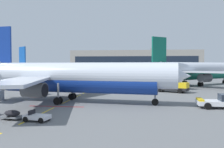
{
  "coord_description": "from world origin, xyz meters",
  "views": [
    {
      "loc": [
        30.05,
        -10.63,
        5.88
      ],
      "look_at": [
        25.14,
        27.82,
        4.37
      ],
      "focal_mm": 39.02,
      "sensor_mm": 36.0,
      "label": 1
    }
  ],
  "objects_px": {
    "airliner_far_center": "(196,71)",
    "baggage_train": "(1,113)",
    "airliner_foreground": "(74,77)",
    "airliner_far_right": "(42,72)",
    "fuel_service_truck": "(170,84)",
    "pushback_tug": "(222,101)"
  },
  "relations": [
    {
      "from": "airliner_far_center",
      "to": "airliner_far_right",
      "type": "relative_size",
      "value": 1.09
    },
    {
      "from": "fuel_service_truck",
      "to": "airliner_foreground",
      "type": "bearing_deg",
      "value": -135.51
    },
    {
      "from": "baggage_train",
      "to": "fuel_service_truck",
      "type": "bearing_deg",
      "value": 53.12
    },
    {
      "from": "airliner_far_center",
      "to": "airliner_foreground",
      "type": "bearing_deg",
      "value": -126.54
    },
    {
      "from": "airliner_foreground",
      "to": "baggage_train",
      "type": "bearing_deg",
      "value": -111.41
    },
    {
      "from": "airliner_foreground",
      "to": "airliner_far_center",
      "type": "bearing_deg",
      "value": 53.46
    },
    {
      "from": "airliner_foreground",
      "to": "airliner_far_right",
      "type": "height_order",
      "value": "airliner_foreground"
    },
    {
      "from": "fuel_service_truck",
      "to": "pushback_tug",
      "type": "bearing_deg",
      "value": -75.44
    },
    {
      "from": "airliner_foreground",
      "to": "baggage_train",
      "type": "height_order",
      "value": "airliner_foreground"
    },
    {
      "from": "pushback_tug",
      "to": "airliner_far_center",
      "type": "bearing_deg",
      "value": 83.43
    },
    {
      "from": "pushback_tug",
      "to": "airliner_far_right",
      "type": "height_order",
      "value": "airliner_far_right"
    },
    {
      "from": "airliner_far_right",
      "to": "baggage_train",
      "type": "bearing_deg",
      "value": -72.38
    },
    {
      "from": "airliner_far_right",
      "to": "airliner_far_center",
      "type": "bearing_deg",
      "value": 6.25
    },
    {
      "from": "airliner_foreground",
      "to": "baggage_train",
      "type": "xyz_separation_m",
      "value": [
        -4.74,
        -12.08,
        -3.42
      ]
    },
    {
      "from": "airliner_far_center",
      "to": "baggage_train",
      "type": "distance_m",
      "value": 55.62
    },
    {
      "from": "pushback_tug",
      "to": "airliner_far_right",
      "type": "relative_size",
      "value": 0.21
    },
    {
      "from": "airliner_foreground",
      "to": "airliner_far_right",
      "type": "xyz_separation_m",
      "value": [
        -18.0,
        29.68,
        -0.19
      ]
    },
    {
      "from": "baggage_train",
      "to": "airliner_far_center",
      "type": "bearing_deg",
      "value": 56.96
    },
    {
      "from": "fuel_service_truck",
      "to": "baggage_train",
      "type": "relative_size",
      "value": 0.63
    },
    {
      "from": "airliner_foreground",
      "to": "airliner_far_center",
      "type": "distance_m",
      "value": 42.88
    },
    {
      "from": "fuel_service_truck",
      "to": "baggage_train",
      "type": "distance_m",
      "value": 35.3
    },
    {
      "from": "airliner_foreground",
      "to": "airliner_far_right",
      "type": "relative_size",
      "value": 1.17
    }
  ]
}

